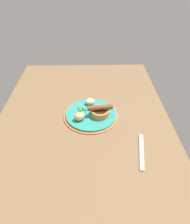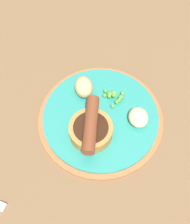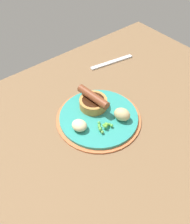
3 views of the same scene
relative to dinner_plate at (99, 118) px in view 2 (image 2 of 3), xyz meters
The scene contains 6 objects.
dining_table 4.10cm from the dinner_plate, 95.14° to the right, with size 110.00×80.00×3.00cm, color brown.
dinner_plate is the anchor object (origin of this frame).
sausage_pudding 5.18cm from the dinner_plate, 77.77° to the left, with size 8.56×11.67×5.43cm.
pea_pile 5.58cm from the dinner_plate, 116.13° to the right, with size 5.00×4.24×1.80cm.
potato_chunk_0 8.18cm from the dinner_plate, behind, with size 3.94×4.49×3.00cm, color beige.
potato_chunk_1 7.26cm from the dinner_plate, 50.98° to the right, with size 4.94×3.82×3.86cm, color #CCB77F.
Camera 2 is at (-4.32, 32.51, 60.97)cm, focal length 50.00 mm.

